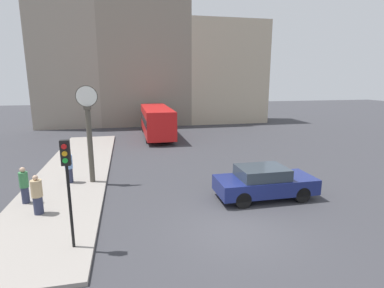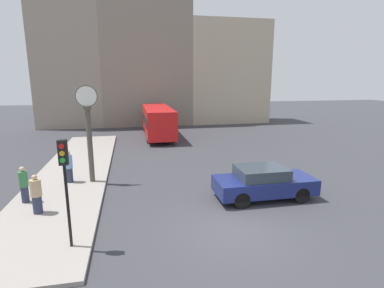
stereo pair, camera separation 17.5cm
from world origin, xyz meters
name	(u,v)px [view 1 (the left image)]	position (x,y,z in m)	size (l,w,h in m)	color
ground_plane	(236,230)	(0.00, 0.00, 0.00)	(120.00, 120.00, 0.00)	#38383D
sidewalk_corner	(75,171)	(-6.78, 8.57, 0.07)	(3.86, 21.14, 0.15)	gray
building_row	(147,59)	(-1.01, 27.45, 7.72)	(26.93, 5.00, 17.25)	gray
sedan_car	(264,182)	(2.31, 2.60, 0.76)	(4.46, 1.88, 1.48)	navy
bus_distant	(156,120)	(-0.95, 18.81, 1.58)	(2.44, 9.32, 2.76)	red
traffic_light_near	(67,172)	(-5.46, -0.15, 2.62)	(0.26, 0.24, 3.43)	black
street_clock	(89,132)	(-5.52, 6.18, 2.77)	(1.05, 0.34, 4.89)	#4C473D
pedestrian_green_hoodie	(24,185)	(-8.02, 3.92, 0.93)	(0.36, 0.36, 1.58)	#2D334C
pedestrian_tan_coat	(37,195)	(-7.19, 2.66, 0.92)	(0.42, 0.42, 1.58)	#2D334C
pedestrian_blue_stripe	(69,167)	(-6.64, 6.28, 0.97)	(0.39, 0.39, 1.66)	#2D334C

